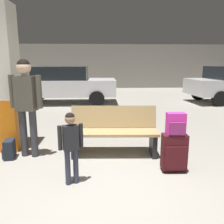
# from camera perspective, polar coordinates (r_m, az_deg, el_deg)

# --- Properties ---
(ground_plane) EXTENTS (18.00, 18.00, 0.10)m
(ground_plane) POSITION_cam_1_polar(r_m,az_deg,el_deg) (6.85, -2.47, -2.65)
(ground_plane) COLOR gray
(garage_back_wall) EXTENTS (18.00, 0.12, 2.80)m
(garage_back_wall) POSITION_cam_1_polar(r_m,az_deg,el_deg) (15.49, -2.78, 11.01)
(garage_back_wall) COLOR gray
(garage_back_wall) RESTS_ON ground_plane
(structural_pillar) EXTENTS (0.57, 0.57, 2.75)m
(structural_pillar) POSITION_cam_1_polar(r_m,az_deg,el_deg) (4.96, -25.21, 7.16)
(structural_pillar) COLOR orange
(structural_pillar) RESTS_ON ground_plane
(bench) EXTENTS (1.62, 0.59, 0.89)m
(bench) POSITION_cam_1_polar(r_m,az_deg,el_deg) (4.33, 0.46, -4.67)
(bench) COLOR tan
(bench) RESTS_ON ground_plane
(suitcase) EXTENTS (0.39, 0.24, 0.60)m
(suitcase) POSITION_cam_1_polar(r_m,az_deg,el_deg) (3.82, 14.89, -9.39)
(suitcase) COLOR #471419
(suitcase) RESTS_ON ground_plane
(backpack_bright) EXTENTS (0.29, 0.20, 0.34)m
(backpack_bright) POSITION_cam_1_polar(r_m,az_deg,el_deg) (3.68, 15.27, -2.85)
(backpack_bright) COLOR #D833A5
(backpack_bright) RESTS_ON suitcase
(child) EXTENTS (0.33, 0.20, 1.03)m
(child) POSITION_cam_1_polar(r_m,az_deg,el_deg) (3.28, -10.02, -6.92)
(child) COLOR #33384C
(child) RESTS_ON ground_plane
(adult) EXTENTS (0.59, 0.27, 1.74)m
(adult) POSITION_cam_1_polar(r_m,az_deg,el_deg) (4.37, -20.20, 3.25)
(adult) COLOR #38383D
(adult) RESTS_ON ground_plane
(backpack_dark_floor) EXTENTS (0.22, 0.30, 0.34)m
(backpack_dark_floor) POSITION_cam_1_polar(r_m,az_deg,el_deg) (4.61, -23.73, -8.31)
(backpack_dark_floor) COLOR #1E232D
(backpack_dark_floor) RESTS_ON ground_plane
(parked_car_far) EXTENTS (4.11, 1.81, 1.51)m
(parked_car_far) POSITION_cam_1_polar(r_m,az_deg,el_deg) (9.91, -11.51, 6.72)
(parked_car_far) COLOR silver
(parked_car_far) RESTS_ON ground_plane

